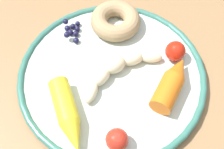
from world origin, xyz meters
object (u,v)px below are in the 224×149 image
dining_table (97,112)px  donut (115,21)px  carrot_orange (172,83)px  tomato_mid (117,140)px  plate (112,75)px  carrot_yellow (68,115)px  tomato_near (175,51)px  blueberry_pile (72,30)px  banana (118,68)px

dining_table → donut: bearing=-103.7°
carrot_orange → tomato_mid: 0.14m
plate → donut: bearing=-93.5°
carrot_orange → carrot_yellow: (0.17, 0.06, -0.00)m
donut → carrot_yellow: bearing=68.9°
dining_table → donut: size_ratio=11.90×
plate → donut: (-0.01, -0.11, 0.02)m
carrot_yellow → tomato_near: bearing=-145.8°
plate → carrot_orange: size_ratio=2.97×
blueberry_pile → tomato_near: tomato_near is taller
donut → dining_table: bearing=76.3°
tomato_near → blueberry_pile: bearing=-16.8°
dining_table → banana: bearing=-135.4°
plate → banana: size_ratio=2.37×
dining_table → carrot_orange: (-0.13, -0.01, 0.11)m
donut → blueberry_pile: bearing=11.7°
dining_table → blueberry_pile: 0.17m
donut → blueberry_pile: size_ratio=1.83×
blueberry_pile → tomato_mid: (-0.09, 0.22, 0.01)m
banana → carrot_orange: 0.10m
dining_table → blueberry_pile: blueberry_pile is taller
donut → blueberry_pile: 0.09m
banana → tomato_mid: (0.00, 0.13, 0.01)m
tomato_mid → carrot_yellow: bearing=-27.4°
banana → blueberry_pile: banana is taller
tomato_near → carrot_yellow: bearing=34.2°
banana → tomato_near: size_ratio=3.85×
dining_table → blueberry_pile: (0.05, -0.13, 0.09)m
dining_table → tomato_near: (-0.14, -0.07, 0.10)m
dining_table → donut: 0.18m
banana → donut: size_ratio=1.46×
dining_table → banana: size_ratio=8.13×
carrot_orange → plate: bearing=-15.6°
carrot_orange → tomato_mid: size_ratio=3.16×
carrot_orange → blueberry_pile: bearing=-34.8°
dining_table → plate: 0.09m
carrot_orange → donut: bearing=-56.3°
dining_table → tomato_mid: (-0.04, 0.09, 0.10)m
banana → carrot_yellow: 0.12m
donut → tomato_near: 0.13m
tomato_mid → tomato_near: bearing=-122.7°
carrot_orange → blueberry_pile: carrot_orange is taller
carrot_yellow → tomato_mid: 0.09m
carrot_orange → carrot_yellow: carrot_orange is taller
blueberry_pile → tomato_mid: tomato_mid is taller
dining_table → tomato_near: 0.19m
carrot_orange → donut: (0.09, -0.14, -0.00)m
banana → blueberry_pile: bearing=-46.2°
banana → tomato_near: (-0.10, -0.03, 0.01)m
donut → tomato_mid: tomato_mid is taller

